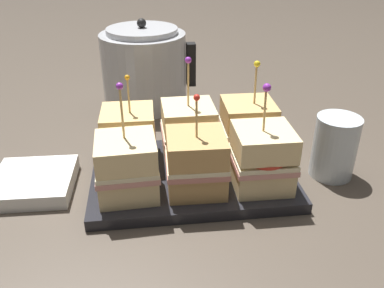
{
  "coord_description": "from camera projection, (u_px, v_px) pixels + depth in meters",
  "views": [
    {
      "loc": [
        -0.07,
        -0.55,
        0.37
      ],
      "look_at": [
        0.0,
        0.0,
        0.07
      ],
      "focal_mm": 38.0,
      "sensor_mm": 36.0,
      "label": 1
    }
  ],
  "objects": [
    {
      "name": "drinking_glass",
      "position": [
        335.0,
        147.0,
        0.66
      ],
      "size": [
        0.07,
        0.07,
        0.1
      ],
      "color": "silver",
      "rests_on": "ground_plane"
    },
    {
      "name": "napkin_stack",
      "position": [
        34.0,
        182.0,
        0.64
      ],
      "size": [
        0.13,
        0.13,
        0.02
      ],
      "color": "white",
      "rests_on": "ground_plane"
    },
    {
      "name": "sandwich_back_left",
      "position": [
        129.0,
        135.0,
        0.67
      ],
      "size": [
        0.09,
        0.09,
        0.15
      ],
      "color": "tan",
      "rests_on": "serving_platter"
    },
    {
      "name": "sandwich_front_center",
      "position": [
        196.0,
        162.0,
        0.59
      ],
      "size": [
        0.09,
        0.09,
        0.15
      ],
      "color": "tan",
      "rests_on": "serving_platter"
    },
    {
      "name": "kettle_steel",
      "position": [
        144.0,
        68.0,
        0.91
      ],
      "size": [
        0.21,
        0.19,
        0.19
      ],
      "color": "#B7BABF",
      "rests_on": "ground_plane"
    },
    {
      "name": "sandwich_front_right",
      "position": [
        262.0,
        158.0,
        0.6
      ],
      "size": [
        0.09,
        0.09,
        0.16
      ],
      "color": "beige",
      "rests_on": "serving_platter"
    },
    {
      "name": "sandwich_back_right",
      "position": [
        247.0,
        128.0,
        0.69
      ],
      "size": [
        0.09,
        0.09,
        0.16
      ],
      "color": "tan",
      "rests_on": "serving_platter"
    },
    {
      "name": "ground_plane",
      "position": [
        192.0,
        180.0,
        0.67
      ],
      "size": [
        6.0,
        6.0,
        0.0
      ],
      "primitive_type": "plane",
      "color": "#4C4238"
    },
    {
      "name": "sandwich_front_left",
      "position": [
        127.0,
        167.0,
        0.58
      ],
      "size": [
        0.09,
        0.09,
        0.17
      ],
      "color": "beige",
      "rests_on": "serving_platter"
    },
    {
      "name": "serving_platter",
      "position": [
        192.0,
        175.0,
        0.66
      ],
      "size": [
        0.32,
        0.22,
        0.02
      ],
      "color": "#232328",
      "rests_on": "ground_plane"
    },
    {
      "name": "sandwich_back_center",
      "position": [
        186.0,
        131.0,
        0.68
      ],
      "size": [
        0.09,
        0.09,
        0.17
      ],
      "color": "beige",
      "rests_on": "serving_platter"
    }
  ]
}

